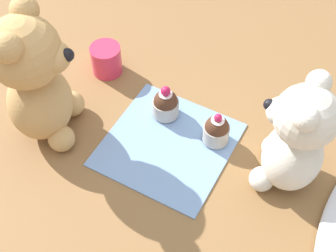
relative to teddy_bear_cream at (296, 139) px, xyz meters
name	(u,v)px	position (x,y,z in m)	size (l,w,h in m)	color
ground_plane	(168,145)	(0.04, -0.21, -0.11)	(4.00, 4.00, 0.00)	olive
knitted_placemat	(168,144)	(0.04, -0.21, -0.10)	(0.22, 0.22, 0.01)	#7A9ED1
teddy_bear_cream	(296,139)	(0.00, 0.00, 0.00)	(0.12, 0.12, 0.22)	silver
teddy_bear_tan	(35,80)	(0.11, -0.42, 0.02)	(0.16, 0.15, 0.26)	tan
cupcake_near_cream_bear	(216,130)	(-0.01, -0.13, -0.07)	(0.05, 0.05, 0.07)	#B2ADA3
cupcake_near_tan_bear	(166,104)	(-0.02, -0.24, -0.07)	(0.05, 0.05, 0.07)	#B2ADA3
juice_glass	(106,60)	(-0.07, -0.41, -0.08)	(0.06, 0.06, 0.06)	#DB3356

